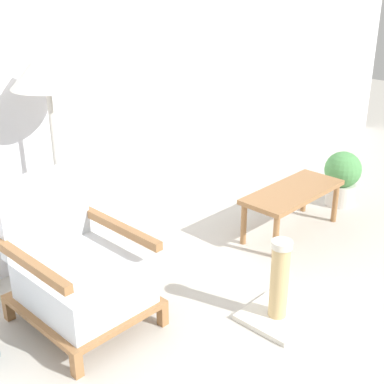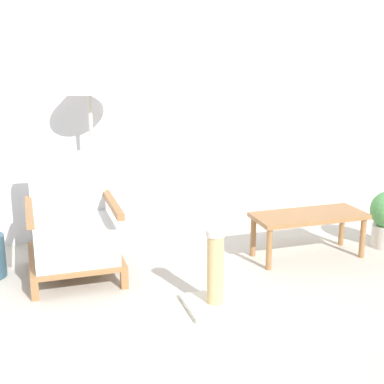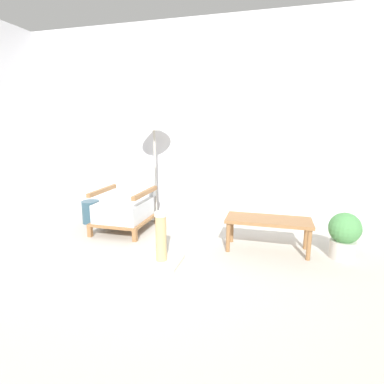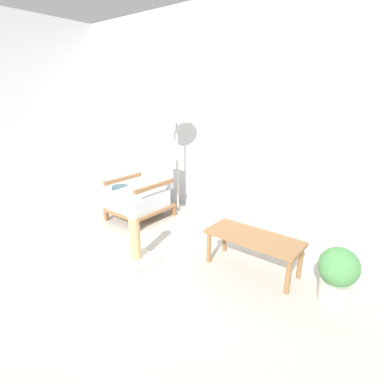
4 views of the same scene
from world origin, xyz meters
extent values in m
plane|color=#B7B2A8|center=(0.00, 0.00, 0.00)|extent=(14.00, 14.00, 0.00)
cube|color=silver|center=(0.00, 2.14, 1.35)|extent=(8.00, 0.06, 2.70)
cube|color=olive|center=(-1.21, 0.99, 0.06)|extent=(0.05, 0.05, 0.13)
cube|color=olive|center=(-0.62, 0.99, 0.06)|extent=(0.05, 0.05, 0.13)
cube|color=olive|center=(-1.21, 1.68, 0.06)|extent=(0.05, 0.05, 0.13)
cube|color=olive|center=(-0.62, 1.68, 0.06)|extent=(0.05, 0.05, 0.13)
cube|color=olive|center=(-0.91, 1.33, 0.14)|extent=(0.64, 0.74, 0.03)
cube|color=silver|center=(-0.91, 1.31, 0.27)|extent=(0.56, 0.64, 0.23)
cube|color=silver|center=(-0.91, 1.66, 0.62)|extent=(0.56, 0.08, 0.46)
cube|color=olive|center=(-1.20, 1.33, 0.51)|extent=(0.05, 0.68, 0.05)
cube|color=olive|center=(-0.62, 1.33, 0.51)|extent=(0.05, 0.68, 0.05)
cylinder|color=#B7B2A8|center=(-0.69, 1.85, 0.01)|extent=(0.26, 0.26, 0.03)
cylinder|color=#B7B2A8|center=(-0.69, 1.85, 0.64)|extent=(0.03, 0.03, 1.24)
cone|color=silver|center=(-0.69, 1.85, 1.38)|extent=(0.43, 0.43, 0.24)
cube|color=olive|center=(0.87, 1.13, 0.34)|extent=(0.88, 0.37, 0.04)
cylinder|color=olive|center=(0.47, 0.98, 0.16)|extent=(0.04, 0.04, 0.32)
cylinder|color=olive|center=(1.27, 0.98, 0.16)|extent=(0.04, 0.04, 0.32)
cylinder|color=olive|center=(0.47, 1.27, 0.16)|extent=(0.04, 0.04, 0.32)
cylinder|color=olive|center=(1.27, 1.27, 0.16)|extent=(0.04, 0.04, 0.32)
cylinder|color=#2D4C5B|center=(-1.51, 1.48, 0.15)|extent=(0.24, 0.24, 0.31)
cylinder|color=beige|center=(1.61, 1.12, 0.09)|extent=(0.25, 0.25, 0.19)
sphere|color=#4C8E4C|center=(1.61, 1.12, 0.32)|extent=(0.31, 0.31, 0.31)
cube|color=beige|center=(-0.12, 0.54, 0.01)|extent=(0.37, 0.37, 0.03)
cylinder|color=tan|center=(-0.12, 0.54, 0.25)|extent=(0.10, 0.10, 0.45)
cylinder|color=beige|center=(-0.12, 0.54, 0.50)|extent=(0.12, 0.12, 0.04)
camera|label=1|loc=(-2.34, -0.91, 1.92)|focal=50.00mm
camera|label=2|loc=(-1.20, -2.38, 1.59)|focal=50.00mm
camera|label=3|loc=(0.87, -2.00, 1.31)|focal=28.00mm
camera|label=4|loc=(1.97, -1.20, 1.60)|focal=28.00mm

